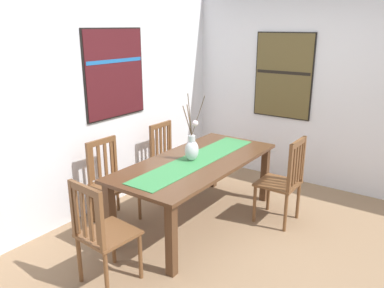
{
  "coord_description": "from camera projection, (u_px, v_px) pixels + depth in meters",
  "views": [
    {
      "loc": [
        -3.2,
        -1.54,
        2.1
      ],
      "look_at": [
        -0.01,
        0.71,
        0.9
      ],
      "focal_mm": 36.06,
      "sensor_mm": 36.0,
      "label": 1
    }
  ],
  "objects": [
    {
      "name": "ground_plane",
      "position": [
        249.0,
        240.0,
        3.96
      ],
      "size": [
        6.4,
        6.4,
        0.03
      ],
      "primitive_type": "cube",
      "color": "#8E7051"
    },
    {
      "name": "wall_back",
      "position": [
        114.0,
        91.0,
        4.59
      ],
      "size": [
        6.4,
        0.12,
        2.7
      ],
      "primitive_type": "cube",
      "color": "silver",
      "rests_on": "ground_plane"
    },
    {
      "name": "wall_side",
      "position": [
        320.0,
        85.0,
        5.01
      ],
      "size": [
        0.12,
        6.4,
        2.7
      ],
      "primitive_type": "cube",
      "color": "silver",
      "rests_on": "ground_plane"
    },
    {
      "name": "dining_table",
      "position": [
        197.0,
        168.0,
        4.14
      ],
      "size": [
        2.02,
        0.91,
        0.72
      ],
      "color": "#51331E",
      "rests_on": "ground_plane"
    },
    {
      "name": "table_runner",
      "position": [
        197.0,
        160.0,
        4.12
      ],
      "size": [
        1.86,
        0.36,
        0.01
      ],
      "primitive_type": "cube",
      "color": "#388447",
      "rests_on": "dining_table"
    },
    {
      "name": "centerpiece_vase",
      "position": [
        192.0,
        148.0,
        4.06
      ],
      "size": [
        0.18,
        0.29,
        0.72
      ],
      "color": "silver",
      "rests_on": "dining_table"
    },
    {
      "name": "chair_0",
      "position": [
        284.0,
        180.0,
        4.16
      ],
      "size": [
        0.42,
        0.42,
        0.97
      ],
      "color": "brown",
      "rests_on": "ground_plane"
    },
    {
      "name": "chair_1",
      "position": [
        169.0,
        156.0,
        5.0
      ],
      "size": [
        0.43,
        0.43,
        0.9
      ],
      "color": "brown",
      "rests_on": "ground_plane"
    },
    {
      "name": "chair_2",
      "position": [
        102.0,
        232.0,
        3.14
      ],
      "size": [
        0.45,
        0.45,
        0.94
      ],
      "color": "brown",
      "rests_on": "ground_plane"
    },
    {
      "name": "chair_3",
      "position": [
        111.0,
        180.0,
        4.23
      ],
      "size": [
        0.44,
        0.44,
        0.92
      ],
      "color": "brown",
      "rests_on": "ground_plane"
    },
    {
      "name": "painting_on_back_wall",
      "position": [
        115.0,
        74.0,
        4.46
      ],
      "size": [
        0.9,
        0.05,
        1.02
      ],
      "color": "black"
    },
    {
      "name": "painting_on_side_wall",
      "position": [
        283.0,
        76.0,
        5.2
      ],
      "size": [
        0.05,
        0.81,
        1.14
      ],
      "color": "black"
    }
  ]
}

